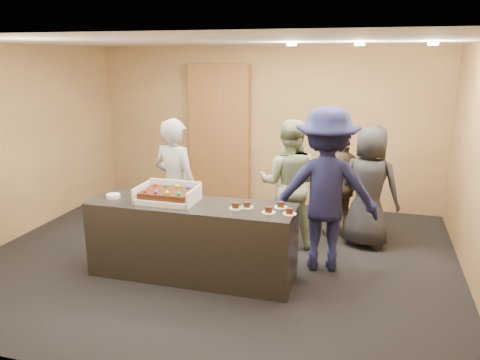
{
  "coord_description": "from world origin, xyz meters",
  "views": [
    {
      "loc": [
        1.84,
        -5.32,
        2.56
      ],
      "look_at": [
        0.3,
        0.0,
        1.06
      ],
      "focal_mm": 35.0,
      "sensor_mm": 36.0,
      "label": 1
    }
  ],
  "objects_px": {
    "storage_cabinet": "(219,134)",
    "sheet_cake": "(168,193)",
    "serving_counter": "(192,240)",
    "person_sage_man": "(289,183)",
    "person_navy_man": "(325,190)",
    "person_brown_extra": "(341,185)",
    "person_dark_suit": "(369,187)",
    "cake_box": "(169,197)",
    "plate_stack": "(113,196)",
    "person_server_grey": "(176,186)"
  },
  "relations": [
    {
      "from": "serving_counter",
      "to": "person_dark_suit",
      "type": "bearing_deg",
      "value": 37.81
    },
    {
      "from": "person_brown_extra",
      "to": "person_dark_suit",
      "type": "bearing_deg",
      "value": 122.77
    },
    {
      "from": "serving_counter",
      "to": "person_dark_suit",
      "type": "xyz_separation_m",
      "value": [
        1.94,
        1.54,
        0.38
      ]
    },
    {
      "from": "person_navy_man",
      "to": "serving_counter",
      "type": "bearing_deg",
      "value": 16.1
    },
    {
      "from": "person_brown_extra",
      "to": "serving_counter",
      "type": "bearing_deg",
      "value": 18.24
    },
    {
      "from": "storage_cabinet",
      "to": "person_sage_man",
      "type": "distance_m",
      "value": 2.33
    },
    {
      "from": "person_server_grey",
      "to": "cake_box",
      "type": "bearing_deg",
      "value": 122.27
    },
    {
      "from": "cake_box",
      "to": "person_dark_suit",
      "type": "relative_size",
      "value": 0.41
    },
    {
      "from": "person_sage_man",
      "to": "sheet_cake",
      "type": "bearing_deg",
      "value": 44.71
    },
    {
      "from": "plate_stack",
      "to": "person_dark_suit",
      "type": "bearing_deg",
      "value": 28.32
    },
    {
      "from": "storage_cabinet",
      "to": "person_sage_man",
      "type": "height_order",
      "value": "storage_cabinet"
    },
    {
      "from": "sheet_cake",
      "to": "plate_stack",
      "type": "bearing_deg",
      "value": -176.88
    },
    {
      "from": "plate_stack",
      "to": "sheet_cake",
      "type": "bearing_deg",
      "value": 3.12
    },
    {
      "from": "storage_cabinet",
      "to": "sheet_cake",
      "type": "distance_m",
      "value": 3.02
    },
    {
      "from": "plate_stack",
      "to": "person_brown_extra",
      "type": "distance_m",
      "value": 3.1
    },
    {
      "from": "cake_box",
      "to": "person_dark_suit",
      "type": "height_order",
      "value": "person_dark_suit"
    },
    {
      "from": "serving_counter",
      "to": "person_server_grey",
      "type": "distance_m",
      "value": 0.92
    },
    {
      "from": "cake_box",
      "to": "person_sage_man",
      "type": "xyz_separation_m",
      "value": [
        1.19,
        1.26,
        -0.08
      ]
    },
    {
      "from": "serving_counter",
      "to": "person_sage_man",
      "type": "distance_m",
      "value": 1.63
    },
    {
      "from": "sheet_cake",
      "to": "person_sage_man",
      "type": "bearing_deg",
      "value": 47.17
    },
    {
      "from": "plate_stack",
      "to": "person_navy_man",
      "type": "distance_m",
      "value": 2.54
    },
    {
      "from": "person_navy_man",
      "to": "person_dark_suit",
      "type": "relative_size",
      "value": 1.19
    },
    {
      "from": "person_server_grey",
      "to": "person_sage_man",
      "type": "height_order",
      "value": "person_server_grey"
    },
    {
      "from": "storage_cabinet",
      "to": "person_server_grey",
      "type": "xyz_separation_m",
      "value": [
        0.18,
        -2.33,
        -0.31
      ]
    },
    {
      "from": "cake_box",
      "to": "person_navy_man",
      "type": "relative_size",
      "value": 0.34
    },
    {
      "from": "sheet_cake",
      "to": "person_brown_extra",
      "type": "height_order",
      "value": "person_brown_extra"
    },
    {
      "from": "person_navy_man",
      "to": "person_brown_extra",
      "type": "height_order",
      "value": "person_navy_man"
    },
    {
      "from": "serving_counter",
      "to": "person_sage_man",
      "type": "relative_size",
      "value": 1.38
    },
    {
      "from": "person_server_grey",
      "to": "person_navy_man",
      "type": "relative_size",
      "value": 0.9
    },
    {
      "from": "cake_box",
      "to": "person_navy_man",
      "type": "height_order",
      "value": "person_navy_man"
    },
    {
      "from": "serving_counter",
      "to": "person_server_grey",
      "type": "relative_size",
      "value": 1.35
    },
    {
      "from": "sheet_cake",
      "to": "serving_counter",
      "type": "bearing_deg",
      "value": 0.0
    },
    {
      "from": "cake_box",
      "to": "person_dark_suit",
      "type": "xyz_separation_m",
      "value": [
        2.23,
        1.51,
        -0.11
      ]
    },
    {
      "from": "cake_box",
      "to": "person_navy_man",
      "type": "distance_m",
      "value": 1.86
    },
    {
      "from": "plate_stack",
      "to": "person_dark_suit",
      "type": "height_order",
      "value": "person_dark_suit"
    },
    {
      "from": "sheet_cake",
      "to": "person_server_grey",
      "type": "bearing_deg",
      "value": 106.14
    },
    {
      "from": "cake_box",
      "to": "person_server_grey",
      "type": "distance_m",
      "value": 0.66
    },
    {
      "from": "plate_stack",
      "to": "person_server_grey",
      "type": "height_order",
      "value": "person_server_grey"
    },
    {
      "from": "cake_box",
      "to": "plate_stack",
      "type": "height_order",
      "value": "cake_box"
    },
    {
      "from": "storage_cabinet",
      "to": "person_brown_extra",
      "type": "bearing_deg",
      "value": -29.32
    },
    {
      "from": "person_sage_man",
      "to": "person_navy_man",
      "type": "bearing_deg",
      "value": 129.67
    },
    {
      "from": "serving_counter",
      "to": "person_dark_suit",
      "type": "height_order",
      "value": "person_dark_suit"
    },
    {
      "from": "storage_cabinet",
      "to": "person_navy_man",
      "type": "bearing_deg",
      "value": -47.54
    },
    {
      "from": "plate_stack",
      "to": "person_brown_extra",
      "type": "height_order",
      "value": "person_brown_extra"
    },
    {
      "from": "sheet_cake",
      "to": "cake_box",
      "type": "bearing_deg",
      "value": 89.08
    },
    {
      "from": "serving_counter",
      "to": "person_navy_man",
      "type": "bearing_deg",
      "value": 24.48
    },
    {
      "from": "serving_counter",
      "to": "sheet_cake",
      "type": "bearing_deg",
      "value": 179.44
    },
    {
      "from": "person_sage_man",
      "to": "person_dark_suit",
      "type": "bearing_deg",
      "value": -168.74
    },
    {
      "from": "sheet_cake",
      "to": "person_sage_man",
      "type": "relative_size",
      "value": 0.33
    },
    {
      "from": "storage_cabinet",
      "to": "sheet_cake",
      "type": "xyz_separation_m",
      "value": [
        0.37,
        -2.99,
        -0.2
      ]
    }
  ]
}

